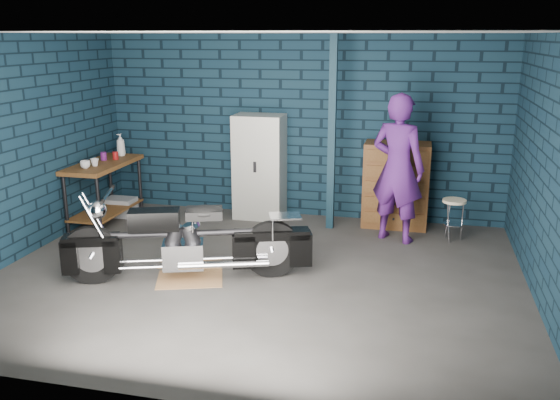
% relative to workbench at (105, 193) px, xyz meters
% --- Properties ---
extents(ground, '(6.00, 6.00, 0.00)m').
position_rel_workbench_xyz_m(ground, '(2.68, -1.41, -0.46)').
color(ground, '#44423F').
rests_on(ground, ground).
extents(room_walls, '(6.02, 5.01, 2.71)m').
position_rel_workbench_xyz_m(room_walls, '(2.68, -0.85, 1.45)').
color(room_walls, '#0F2534').
rests_on(room_walls, ground).
extents(support_post, '(0.10, 0.10, 2.70)m').
position_rel_workbench_xyz_m(support_post, '(3.23, 0.54, 0.90)').
color(support_post, '#112835').
rests_on(support_post, ground).
extents(workbench, '(0.60, 1.40, 0.91)m').
position_rel_workbench_xyz_m(workbench, '(0.00, 0.00, 0.00)').
color(workbench, brown).
rests_on(workbench, ground).
extents(drip_mat, '(0.87, 0.76, 0.01)m').
position_rel_workbench_xyz_m(drip_mat, '(1.97, -1.69, -0.45)').
color(drip_mat, '#966541').
rests_on(drip_mat, ground).
extents(motorcycle, '(2.44, 1.36, 1.04)m').
position_rel_workbench_xyz_m(motorcycle, '(1.97, -1.69, 0.06)').
color(motorcycle, black).
rests_on(motorcycle, ground).
extents(person, '(0.84, 0.71, 1.97)m').
position_rel_workbench_xyz_m(person, '(4.16, 0.23, 0.53)').
color(person, '#511D70').
rests_on(person, ground).
extents(storage_bin, '(0.44, 0.32, 0.28)m').
position_rel_workbench_xyz_m(storage_bin, '(0.02, 0.38, -0.32)').
color(storage_bin, '#919599').
rests_on(storage_bin, ground).
extents(locker, '(0.72, 0.52, 1.55)m').
position_rel_workbench_xyz_m(locker, '(2.11, 0.82, 0.32)').
color(locker, beige).
rests_on(locker, ground).
extents(tool_chest, '(0.91, 0.51, 1.22)m').
position_rel_workbench_xyz_m(tool_chest, '(4.13, 0.82, 0.15)').
color(tool_chest, brown).
rests_on(tool_chest, ground).
extents(shop_stool, '(0.32, 0.32, 0.57)m').
position_rel_workbench_xyz_m(shop_stool, '(4.92, 0.37, -0.17)').
color(shop_stool, beige).
rests_on(shop_stool, ground).
extents(cup_a, '(0.17, 0.17, 0.11)m').
position_rel_workbench_xyz_m(cup_a, '(-0.03, -0.40, 0.51)').
color(cup_a, beige).
rests_on(cup_a, workbench).
extents(cup_b, '(0.12, 0.12, 0.11)m').
position_rel_workbench_xyz_m(cup_b, '(0.02, -0.24, 0.51)').
color(cup_b, beige).
rests_on(cup_b, workbench).
extents(mug_purple, '(0.10, 0.10, 0.12)m').
position_rel_workbench_xyz_m(mug_purple, '(-0.07, 0.15, 0.51)').
color(mug_purple, '#5D1965').
rests_on(mug_purple, workbench).
extents(mug_red, '(0.10, 0.10, 0.12)m').
position_rel_workbench_xyz_m(mug_red, '(0.08, 0.24, 0.51)').
color(mug_red, maroon).
rests_on(mug_red, workbench).
extents(bottle, '(0.17, 0.17, 0.34)m').
position_rel_workbench_xyz_m(bottle, '(0.02, 0.52, 0.62)').
color(bottle, '#919599').
rests_on(bottle, workbench).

